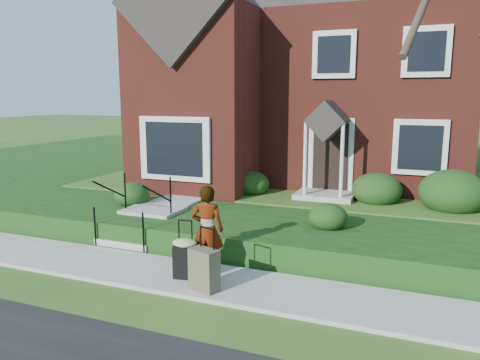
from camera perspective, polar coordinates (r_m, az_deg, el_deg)
The scene contains 10 objects.
ground at distance 9.08m, azimuth -4.63°, elevation -12.30°, with size 120.00×120.00×0.00m, color #2D5119.
sidewalk at distance 9.06m, azimuth -4.63°, elevation -12.07°, with size 60.00×1.60×0.08m, color #9E9B93.
terrace at distance 18.66m, azimuth 22.26°, elevation -0.31°, with size 44.00×20.00×0.60m, color #15370F.
walkway at distance 14.26m, azimuth -4.69°, elevation -1.28°, with size 1.20×6.00×0.06m, color #9E9B93.
main_house at distance 17.64m, azimuth 9.10°, elevation 15.96°, with size 10.40×10.20×9.40m.
front_steps at distance 11.64m, azimuth -11.66°, elevation -4.90°, with size 1.40×2.02×1.50m.
foundation_shrubs at distance 12.94m, azimuth 10.54°, elevation -0.59°, with size 9.87×4.02×1.17m.
woman at distance 9.00m, azimuth -4.00°, elevation -6.08°, with size 0.63×0.42×1.74m, color #999999.
suitcase_black at distance 8.94m, azimuth -6.75°, elevation -9.19°, with size 0.53×0.46×1.12m.
suitcase_olive at distance 8.40m, azimuth -4.39°, elevation -10.84°, with size 0.59×0.44×1.13m.
Camera 1 is at (3.79, -7.48, 3.48)m, focal length 35.00 mm.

